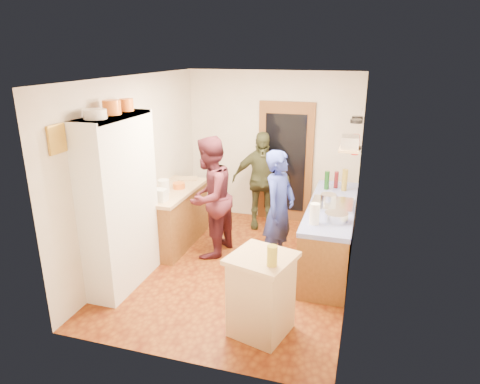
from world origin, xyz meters
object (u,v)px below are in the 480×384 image
at_px(person_left, 213,197).
at_px(island_base, 261,297).
at_px(hutch_body, 120,203).
at_px(person_back, 262,180).
at_px(person_hob, 280,211).
at_px(right_counter_base, 330,236).

bearing_deg(person_left, island_base, 43.77).
distance_m(hutch_body, person_left, 1.41).
bearing_deg(person_back, person_left, -126.05).
distance_m(hutch_body, person_hob, 2.11).
xyz_separation_m(hutch_body, island_base, (1.95, -0.51, -0.67)).
bearing_deg(right_counter_base, person_back, 140.62).
bearing_deg(hutch_body, person_back, 62.01).
relative_size(right_counter_base, island_base, 2.56).
bearing_deg(hutch_body, right_counter_base, 27.47).
height_order(right_counter_base, person_hob, person_hob).
distance_m(hutch_body, right_counter_base, 2.90).
distance_m(right_counter_base, person_back, 1.68).
bearing_deg(hutch_body, person_left, 54.40).
relative_size(right_counter_base, person_back, 1.33).
bearing_deg(person_hob, island_base, -160.35).
xyz_separation_m(person_hob, person_left, (-1.02, 0.11, 0.06)).
height_order(person_left, person_back, person_left).
height_order(hutch_body, person_left, hutch_body).
bearing_deg(person_back, person_hob, -82.17).
distance_m(person_hob, person_back, 1.43).
relative_size(hutch_body, person_hob, 1.32).
xyz_separation_m(hutch_body, person_back, (1.24, 2.33, -0.27)).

